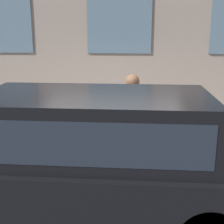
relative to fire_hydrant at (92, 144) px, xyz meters
name	(u,v)px	position (x,y,z in m)	size (l,w,h in m)	color
ground_plane	(109,182)	(-0.61, -0.40, -0.49)	(80.00, 80.00, 0.00)	#2D2D30
sidewalk	(115,151)	(0.74, -0.40, -0.43)	(2.70, 60.00, 0.13)	#A8A093
fire_hydrant	(92,144)	(0.00, 0.00, 0.00)	(0.35, 0.46, 0.71)	gray
person	(132,108)	(0.30, -0.76, 0.65)	(0.41, 0.27, 1.68)	navy
parked_truck_black_near	(91,150)	(-1.72, -0.24, 0.55)	(1.82, 4.83, 1.82)	black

